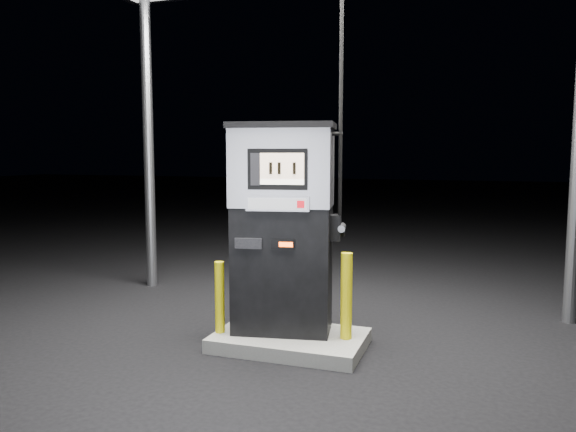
% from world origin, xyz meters
% --- Properties ---
extents(ground, '(80.00, 80.00, 0.00)m').
position_xyz_m(ground, '(0.00, 0.00, 0.00)').
color(ground, black).
rests_on(ground, ground).
extents(pump_island, '(1.60, 1.00, 0.15)m').
position_xyz_m(pump_island, '(0.00, 0.00, 0.07)').
color(pump_island, slate).
rests_on(pump_island, ground).
extents(fuel_dispenser, '(1.30, 0.86, 4.70)m').
position_xyz_m(fuel_dispenser, '(-0.11, 0.10, 1.31)').
color(fuel_dispenser, black).
rests_on(fuel_dispenser, pump_island).
extents(bollard_left, '(0.14, 0.14, 0.78)m').
position_xyz_m(bollard_left, '(-0.74, -0.19, 0.54)').
color(bollard_left, yellow).
rests_on(bollard_left, pump_island).
extents(bollard_right, '(0.16, 0.16, 0.91)m').
position_xyz_m(bollard_right, '(0.61, 0.05, 0.61)').
color(bollard_right, yellow).
rests_on(bollard_right, pump_island).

